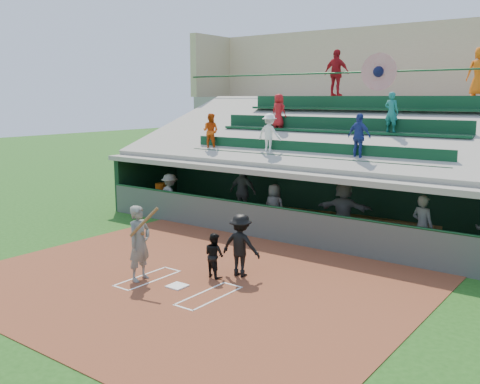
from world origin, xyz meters
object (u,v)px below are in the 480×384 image
Objects in this scene: home_plate at (177,286)px; catcher at (214,255)px; batter_at_plate at (140,243)px; water_cooler at (161,188)px; white_table at (161,202)px.

home_plate is 0.37× the size of catcher.
batter_at_plate is 4.64× the size of water_cooler.
water_cooler is at bearing -24.01° from catcher.
home_plate is at bearing 9.57° from batter_at_plate.
home_plate is 1.27m from catcher.
home_plate is at bearing 88.17° from catcher.
water_cooler is (-5.49, 6.23, -0.03)m from batter_at_plate.
water_cooler is at bearing 137.42° from home_plate.
catcher is at bearing 43.48° from batter_at_plate.
water_cooler is at bearing -5.35° from white_table.
batter_at_plate reaches higher than water_cooler.
catcher reaches higher than white_table.
home_plate is 0.22× the size of batter_at_plate.
white_table is (-6.86, 4.95, -0.21)m from catcher.
batter_at_plate is at bearing -170.43° from home_plate.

